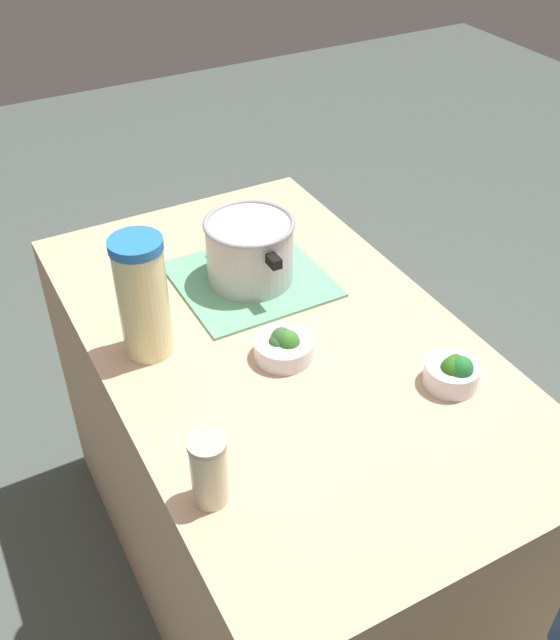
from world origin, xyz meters
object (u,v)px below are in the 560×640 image
object	(u,v)px
mason_jar	(209,470)
lemonade_pitcher	(143,297)
broccoli_bowl_front	(284,346)
broccoli_bowl_center	(453,372)
cooking_pot	(250,249)

from	to	relation	value
mason_jar	lemonade_pitcher	bearing A→B (deg)	173.76
broccoli_bowl_front	broccoli_bowl_center	distance (m)	0.36
cooking_pot	broccoli_bowl_center	distance (m)	0.57
broccoli_bowl_center	lemonade_pitcher	bearing A→B (deg)	-128.36
lemonade_pitcher	broccoli_bowl_front	size ratio (longest dim) A/B	2.17
cooking_pot	mason_jar	bearing A→B (deg)	-32.52
mason_jar	broccoli_bowl_front	distance (m)	0.41
cooking_pot	lemonade_pitcher	size ratio (longest dim) A/B	1.02
mason_jar	broccoli_bowl_center	distance (m)	0.56
lemonade_pitcher	broccoli_bowl_front	bearing A→B (deg)	56.88
cooking_pot	mason_jar	size ratio (longest dim) A/B	1.99
broccoli_bowl_front	broccoli_bowl_center	bearing A→B (deg)	47.34
mason_jar	broccoli_bowl_center	size ratio (longest dim) A/B	1.26
mason_jar	cooking_pot	bearing A→B (deg)	147.48
cooking_pot	lemonade_pitcher	bearing A→B (deg)	-67.42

